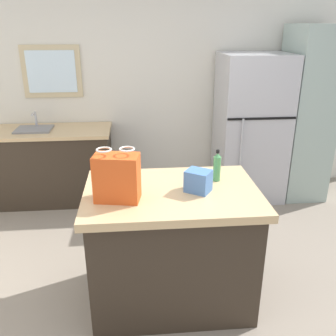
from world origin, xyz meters
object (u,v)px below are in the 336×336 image
(refrigerator, at_px, (251,128))
(small_box, at_px, (198,181))
(bottle, at_px, (217,167))
(tall_cabinet, at_px, (306,115))
(kitchen_island, at_px, (172,245))
(shopping_bag, at_px, (117,177))

(refrigerator, xyz_separation_m, small_box, (-0.95, -1.83, 0.15))
(refrigerator, xyz_separation_m, bottle, (-0.78, -1.65, 0.18))
(tall_cabinet, bearing_deg, kitchen_island, -134.90)
(refrigerator, distance_m, tall_cabinet, 0.68)
(shopping_bag, bearing_deg, tall_cabinet, 41.44)
(small_box, bearing_deg, shopping_bag, -171.68)
(shopping_bag, xyz_separation_m, small_box, (0.56, 0.08, -0.08))
(tall_cabinet, relative_size, shopping_bag, 5.62)
(refrigerator, xyz_separation_m, tall_cabinet, (0.66, 0.00, 0.15))
(tall_cabinet, relative_size, small_box, 12.27)
(refrigerator, height_order, tall_cabinet, tall_cabinet)
(kitchen_island, relative_size, bottle, 5.10)
(refrigerator, distance_m, shopping_bag, 2.44)
(bottle, bearing_deg, refrigerator, 64.83)
(kitchen_island, height_order, small_box, small_box)
(kitchen_island, distance_m, bottle, 0.69)
(refrigerator, bearing_deg, small_box, -117.36)
(bottle, bearing_deg, tall_cabinet, 48.97)
(kitchen_island, bearing_deg, shopping_bag, -163.14)
(tall_cabinet, bearing_deg, refrigerator, -179.98)
(refrigerator, bearing_deg, kitchen_island, -122.13)
(refrigerator, height_order, bottle, refrigerator)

